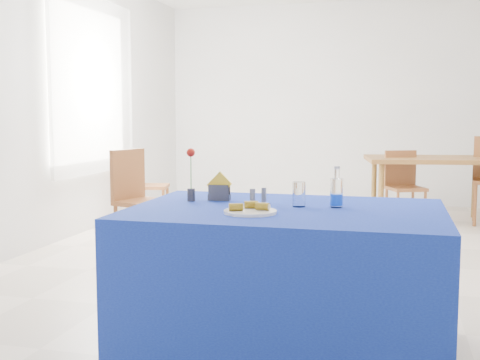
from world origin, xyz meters
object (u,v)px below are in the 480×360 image
(water_bottle, at_px, (336,194))
(chair_win_a, at_px, (137,193))
(chair_bg_left, at_px, (403,182))
(oak_table, at_px, (431,164))
(chair_win_b, at_px, (144,180))
(blue_table, at_px, (286,280))
(plate, at_px, (250,212))

(water_bottle, height_order, chair_win_a, water_bottle)
(chair_bg_left, bearing_deg, water_bottle, -118.76)
(oak_table, distance_m, chair_bg_left, 0.42)
(chair_bg_left, xyz_separation_m, chair_win_b, (-2.89, -0.68, 0.01))
(oak_table, relative_size, chair_win_b, 1.83)
(blue_table, distance_m, water_bottle, 0.52)
(water_bottle, distance_m, chair_win_a, 2.70)
(plate, xyz_separation_m, oak_table, (1.10, 4.45, -0.09))
(plate, bearing_deg, blue_table, 55.53)
(oak_table, xyz_separation_m, chair_bg_left, (-0.30, -0.21, -0.19))
(plate, height_order, blue_table, plate)
(blue_table, height_order, chair_win_b, chair_win_b)
(oak_table, distance_m, chair_win_b, 3.32)
(plate, xyz_separation_m, blue_table, (0.14, 0.21, -0.39))
(blue_table, xyz_separation_m, chair_win_a, (-1.70, 1.94, 0.16))
(plate, xyz_separation_m, water_bottle, (0.39, 0.30, 0.06))
(plate, xyz_separation_m, chair_win_b, (-2.10, 3.56, -0.27))
(plate, bearing_deg, water_bottle, 37.93)
(blue_table, relative_size, water_bottle, 7.44)
(blue_table, height_order, water_bottle, water_bottle)
(chair_win_b, bearing_deg, chair_bg_left, -89.90)
(chair_win_a, height_order, chair_win_b, chair_win_a)
(blue_table, bearing_deg, chair_win_b, 123.76)
(plate, distance_m, chair_bg_left, 4.32)
(water_bottle, relative_size, chair_win_a, 0.23)
(oak_table, bearing_deg, chair_win_b, -164.48)
(blue_table, bearing_deg, chair_win_a, 131.32)
(chair_bg_left, bearing_deg, blue_table, -122.08)
(chair_bg_left, height_order, chair_win_a, chair_win_a)
(oak_table, bearing_deg, chair_win_a, -139.04)
(chair_bg_left, relative_size, chair_win_a, 0.90)
(oak_table, relative_size, chair_bg_left, 1.87)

